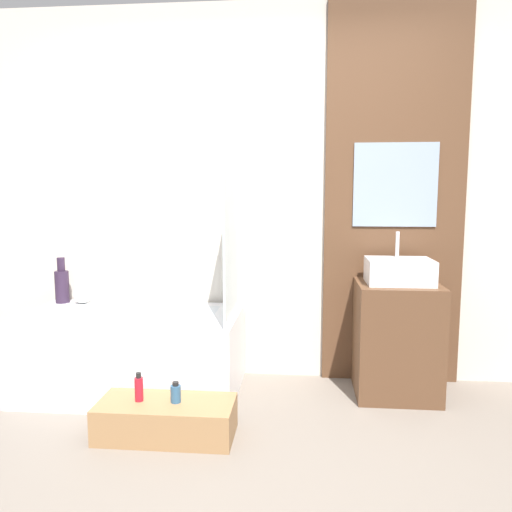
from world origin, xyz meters
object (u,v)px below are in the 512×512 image
Objects in this scene: bottle_soap_secondary at (176,393)px; bathtub at (132,352)px; wooden_step_bench at (166,419)px; vase_tall_dark at (62,284)px; sink at (399,271)px; vase_round_light at (83,295)px; bottle_soap_primary at (139,388)px.

bathtub is at bearing 127.02° from bottle_soap_secondary.
bathtub reaches higher than wooden_step_bench.
vase_tall_dark is at bearing 140.51° from bottle_soap_secondary.
vase_tall_dark is at bearing 176.11° from sink.
sink is 2.20m from vase_round_light.
bottle_soap_secondary is at bearing -39.49° from vase_tall_dark.
vase_round_light is at bearing -5.54° from vase_tall_dark.
bathtub is 8.91× the size of bottle_soap_primary.
sink reaches higher than bottle_soap_primary.
sink is (1.35, 0.70, 0.72)m from wooden_step_bench.
vase_round_light is (-2.18, 0.14, -0.22)m from sink.
sink is 1.58m from bottle_soap_secondary.
vase_round_light is at bearing 176.23° from sink.
vase_round_light is at bearing 149.76° from bathtub.
bathtub is at bearing -30.24° from vase_round_light.
vase_tall_dark is 2.07× the size of bottle_soap_primary.
sink is at bearing 28.65° from bottle_soap_secondary.
wooden_step_bench is 2.26× the size of vase_tall_dark.
sink is 3.17× the size of vase_round_light.
bathtub is 3.44× the size of sink.
wooden_step_bench is at bearing 180.00° from bottle_soap_secondary.
bottle_soap_primary is at bearing -45.63° from vase_tall_dark.
vase_tall_dark is 1.27m from bottle_soap_primary.
bottle_soap_secondary is (1.05, -0.86, -0.42)m from vase_tall_dark.
sink is (1.73, 0.12, 0.55)m from bathtub.
bottle_soap_secondary is (0.89, -0.85, -0.35)m from vase_round_light.
bathtub reaches higher than bottle_soap_secondary.
bathtub is 1.82m from sink.
vase_round_light is 1.28m from bottle_soap_secondary.
wooden_step_bench is 0.16m from bottle_soap_secondary.
wooden_step_bench is at bearing -41.03° from vase_tall_dark.
bottle_soap_primary is (0.69, -0.85, -0.33)m from vase_round_light.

